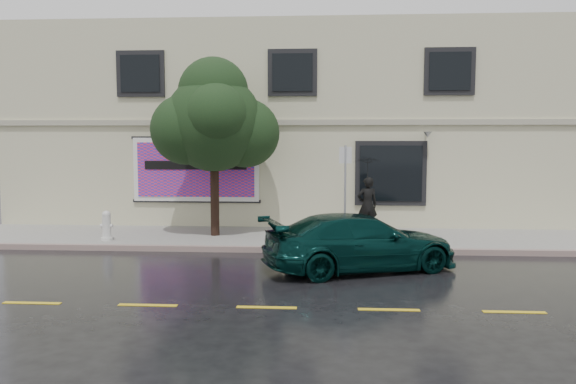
# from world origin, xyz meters

# --- Properties ---
(ground) EXTENTS (90.00, 90.00, 0.00)m
(ground) POSITION_xyz_m (0.00, 0.00, 0.00)
(ground) COLOR black
(ground) RESTS_ON ground
(sidewalk) EXTENTS (20.00, 3.50, 0.15)m
(sidewalk) POSITION_xyz_m (0.00, 3.25, 0.07)
(sidewalk) COLOR #97968F
(sidewalk) RESTS_ON ground
(curb) EXTENTS (20.00, 0.18, 0.16)m
(curb) POSITION_xyz_m (0.00, 1.50, 0.07)
(curb) COLOR gray
(curb) RESTS_ON ground
(road_marking) EXTENTS (19.00, 0.12, 0.01)m
(road_marking) POSITION_xyz_m (0.00, -3.50, 0.01)
(road_marking) COLOR gold
(road_marking) RESTS_ON ground
(building) EXTENTS (20.00, 8.12, 7.00)m
(building) POSITION_xyz_m (0.00, 9.00, 3.50)
(building) COLOR beige
(building) RESTS_ON ground
(billboard) EXTENTS (4.30, 0.16, 2.20)m
(billboard) POSITION_xyz_m (-3.20, 4.92, 2.05)
(billboard) COLOR white
(billboard) RESTS_ON ground
(car) EXTENTS (4.96, 3.48, 1.32)m
(car) POSITION_xyz_m (1.88, -0.43, 0.66)
(car) COLOR black
(car) RESTS_ON ground
(pedestrian) EXTENTS (0.71, 0.54, 1.74)m
(pedestrian) POSITION_xyz_m (2.38, 3.93, 1.02)
(pedestrian) COLOR black
(pedestrian) RESTS_ON sidewalk
(umbrella) EXTENTS (1.18, 1.18, 0.68)m
(umbrella) POSITION_xyz_m (2.38, 3.93, 2.24)
(umbrella) COLOR black
(umbrella) RESTS_ON pedestrian
(street_tree) EXTENTS (2.90, 2.90, 4.84)m
(street_tree) POSITION_xyz_m (-2.25, 3.25, 3.52)
(street_tree) COLOR black
(street_tree) RESTS_ON sidewalk
(fire_hydrant) EXTENTS (0.35, 0.33, 0.86)m
(fire_hydrant) POSITION_xyz_m (-5.21, 2.22, 0.57)
(fire_hydrant) COLOR silver
(fire_hydrant) RESTS_ON sidewalk
(sign_pole) EXTENTS (0.33, 0.10, 2.74)m
(sign_pole) POSITION_xyz_m (1.60, 1.70, 1.78)
(sign_pole) COLOR #A0A1A8
(sign_pole) RESTS_ON sidewalk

